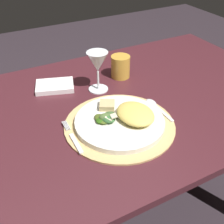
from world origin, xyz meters
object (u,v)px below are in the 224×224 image
at_px(dinner_plate, 120,122).
at_px(spoon, 155,106).
at_px(fork, 73,138).
at_px(napkin, 55,86).
at_px(wine_glass, 98,64).
at_px(dining_table, 107,139).
at_px(amber_tumbler, 120,67).

height_order(dinner_plate, spoon, dinner_plate).
xyz_separation_m(fork, napkin, (0.05, 0.31, 0.00)).
xyz_separation_m(dinner_plate, fork, (-0.15, 0.00, -0.01)).
height_order(fork, wine_glass, wine_glass).
xyz_separation_m(fork, wine_glass, (0.19, 0.22, 0.10)).
height_order(dining_table, amber_tumbler, amber_tumbler).
xyz_separation_m(dining_table, wine_glass, (0.02, 0.11, 0.26)).
height_order(dinner_plate, napkin, dinner_plate).
distance_m(fork, wine_glass, 0.31).
height_order(fork, napkin, napkin).
height_order(dinner_plate, amber_tumbler, amber_tumbler).
bearing_deg(amber_tumbler, fork, -138.64).
bearing_deg(fork, napkin, 81.01).
bearing_deg(fork, amber_tumbler, 41.36).
relative_size(dining_table, fork, 9.19).
bearing_deg(dinner_plate, wine_glass, 80.98).
bearing_deg(dinner_plate, fork, 178.74).
distance_m(wine_glass, amber_tumbler, 0.15).
relative_size(dinner_plate, fork, 1.78).
relative_size(fork, spoon, 1.08).
bearing_deg(wine_glass, fork, -130.23).
relative_size(dinner_plate, spoon, 1.93).
relative_size(fork, napkin, 1.13).
xyz_separation_m(dining_table, dinner_plate, (-0.02, -0.12, 0.17)).
bearing_deg(amber_tumbler, dining_table, -131.78).
bearing_deg(wine_glass, spoon, -59.34).
distance_m(dining_table, fork, 0.26).
bearing_deg(spoon, amber_tumbler, 88.83).
relative_size(dinner_plate, amber_tumbler, 3.18).
height_order(dining_table, fork, fork).
height_order(fork, amber_tumbler, amber_tumbler).
bearing_deg(wine_glass, dining_table, -99.90).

